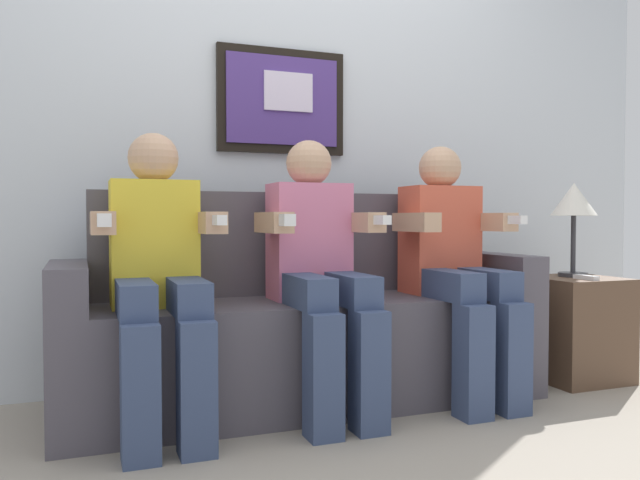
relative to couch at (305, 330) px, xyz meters
The scene contains 9 objects.
ground_plane 0.45m from the couch, 90.00° to the right, with size 5.74×5.74×0.00m, color #9E9384.
back_wall_assembly 1.08m from the couch, 89.92° to the left, with size 4.42×0.10×2.60m.
couch is the anchor object (origin of this frame).
person_on_left 0.71m from the couch, 165.07° to the right, with size 0.46×0.56×1.11m.
person_in_middle 0.34m from the couch, 90.02° to the right, with size 0.46×0.56×1.11m.
person_on_right 0.71m from the couch, 14.88° to the right, with size 0.46×0.56×1.11m.
side_table_right 1.36m from the couch, ahead, with size 0.40×0.40×0.50m.
table_lamp 1.48m from the couch, ahead, with size 0.22×0.22×0.46m.
spare_remote_on_table 1.35m from the couch, ahead, with size 0.04×0.13×0.02m, color white.
Camera 1 is at (-0.89, -2.20, 0.79)m, focal length 35.45 mm.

